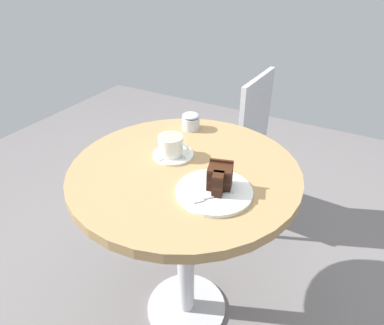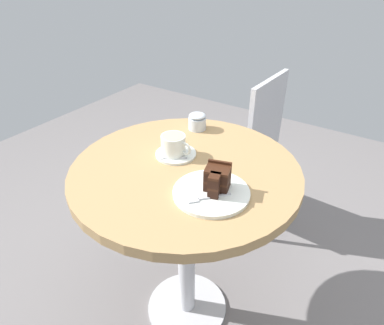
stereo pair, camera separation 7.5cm
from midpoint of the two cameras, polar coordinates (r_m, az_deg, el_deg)
ground_plane at (r=1.69m, az=0.55°, el=-23.13°), size 4.40×4.40×0.01m
cafe_table at (r=1.22m, az=0.70°, el=-5.74°), size 0.78×0.78×0.76m
saucer at (r=1.21m, az=-0.95°, el=1.41°), size 0.14×0.14×0.01m
coffee_cup at (r=1.19m, az=-1.27°, el=2.99°), size 0.12×0.09×0.07m
teaspoon at (r=1.18m, az=-2.05°, el=0.75°), size 0.09×0.06×0.00m
cake_plate at (r=1.03m, az=5.32°, el=-5.05°), size 0.23×0.23×0.01m
cake_slice at (r=1.01m, az=6.31°, el=-2.79°), size 0.09×0.10×0.08m
fork at (r=0.99m, az=4.20°, el=-6.01°), size 0.10×0.11×0.00m
napkin at (r=1.03m, az=6.11°, el=-5.34°), size 0.19×0.18×0.00m
cafe_chair at (r=1.85m, az=10.42°, el=3.54°), size 0.39×0.39×0.87m
sugar_pot at (r=1.38m, az=2.44°, el=6.86°), size 0.07×0.07×0.07m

